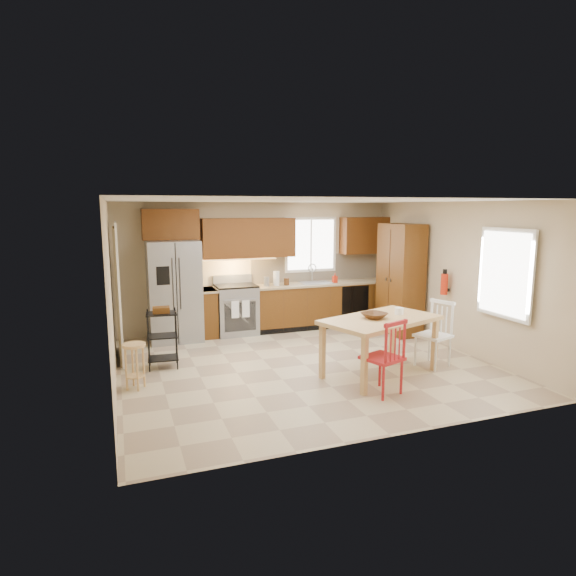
# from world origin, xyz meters

# --- Properties ---
(floor) EXTENTS (5.50, 5.50, 0.00)m
(floor) POSITION_xyz_m (0.00, 0.00, 0.00)
(floor) COLOR tan
(floor) RESTS_ON ground
(ceiling) EXTENTS (5.50, 5.00, 0.02)m
(ceiling) POSITION_xyz_m (0.00, 0.00, 2.50)
(ceiling) COLOR silver
(ceiling) RESTS_ON ground
(wall_back) EXTENTS (5.50, 0.02, 2.50)m
(wall_back) POSITION_xyz_m (0.00, 2.50, 1.25)
(wall_back) COLOR #CCB793
(wall_back) RESTS_ON ground
(wall_front) EXTENTS (5.50, 0.02, 2.50)m
(wall_front) POSITION_xyz_m (0.00, -2.50, 1.25)
(wall_front) COLOR #CCB793
(wall_front) RESTS_ON ground
(wall_left) EXTENTS (0.02, 5.00, 2.50)m
(wall_left) POSITION_xyz_m (-2.75, 0.00, 1.25)
(wall_left) COLOR #CCB793
(wall_left) RESTS_ON ground
(wall_right) EXTENTS (0.02, 5.00, 2.50)m
(wall_right) POSITION_xyz_m (2.75, 0.00, 1.25)
(wall_right) COLOR #CCB793
(wall_right) RESTS_ON ground
(refrigerator) EXTENTS (0.92, 0.75, 1.82)m
(refrigerator) POSITION_xyz_m (-1.70, 2.12, 0.91)
(refrigerator) COLOR gray
(refrigerator) RESTS_ON floor
(range_stove) EXTENTS (0.76, 0.63, 0.92)m
(range_stove) POSITION_xyz_m (-0.55, 2.19, 0.46)
(range_stove) COLOR gray
(range_stove) RESTS_ON floor
(base_cabinet_narrow) EXTENTS (0.30, 0.60, 0.90)m
(base_cabinet_narrow) POSITION_xyz_m (-1.10, 2.20, 0.45)
(base_cabinet_narrow) COLOR #583110
(base_cabinet_narrow) RESTS_ON floor
(base_cabinet_run) EXTENTS (2.92, 0.60, 0.90)m
(base_cabinet_run) POSITION_xyz_m (1.29, 2.20, 0.45)
(base_cabinet_run) COLOR #583110
(base_cabinet_run) RESTS_ON floor
(dishwasher) EXTENTS (0.60, 0.02, 0.78)m
(dishwasher) POSITION_xyz_m (1.85, 1.91, 0.45)
(dishwasher) COLOR black
(dishwasher) RESTS_ON floor
(backsplash) EXTENTS (2.92, 0.03, 0.55)m
(backsplash) POSITION_xyz_m (1.29, 2.48, 1.18)
(backsplash) COLOR beige
(backsplash) RESTS_ON wall_back
(upper_over_fridge) EXTENTS (1.00, 0.35, 0.55)m
(upper_over_fridge) POSITION_xyz_m (-1.70, 2.33, 2.10)
(upper_over_fridge) COLOR #532E0D
(upper_over_fridge) RESTS_ON wall_back
(upper_left_block) EXTENTS (1.80, 0.35, 0.75)m
(upper_left_block) POSITION_xyz_m (-0.25, 2.33, 1.83)
(upper_left_block) COLOR #532E0D
(upper_left_block) RESTS_ON wall_back
(upper_right_block) EXTENTS (1.00, 0.35, 0.75)m
(upper_right_block) POSITION_xyz_m (2.25, 2.33, 1.83)
(upper_right_block) COLOR #532E0D
(upper_right_block) RESTS_ON wall_back
(window_back) EXTENTS (1.12, 0.04, 1.12)m
(window_back) POSITION_xyz_m (1.10, 2.48, 1.65)
(window_back) COLOR white
(window_back) RESTS_ON wall_back
(sink) EXTENTS (0.62, 0.46, 0.16)m
(sink) POSITION_xyz_m (1.10, 2.20, 0.86)
(sink) COLOR gray
(sink) RESTS_ON base_cabinet_run
(undercab_glow) EXTENTS (1.60, 0.30, 0.01)m
(undercab_glow) POSITION_xyz_m (-0.55, 2.30, 1.43)
(undercab_glow) COLOR #FFBF66
(undercab_glow) RESTS_ON wall_back
(soap_bottle) EXTENTS (0.09, 0.09, 0.19)m
(soap_bottle) POSITION_xyz_m (1.48, 2.10, 1.00)
(soap_bottle) COLOR red
(soap_bottle) RESTS_ON base_cabinet_run
(paper_towel) EXTENTS (0.12, 0.12, 0.28)m
(paper_towel) POSITION_xyz_m (0.25, 2.15, 1.04)
(paper_towel) COLOR white
(paper_towel) RESTS_ON base_cabinet_run
(canister_steel) EXTENTS (0.11, 0.11, 0.18)m
(canister_steel) POSITION_xyz_m (0.05, 2.15, 0.99)
(canister_steel) COLOR gray
(canister_steel) RESTS_ON base_cabinet_run
(canister_wood) EXTENTS (0.10, 0.10, 0.14)m
(canister_wood) POSITION_xyz_m (0.45, 2.12, 0.97)
(canister_wood) COLOR #4A2B13
(canister_wood) RESTS_ON base_cabinet_run
(pantry) EXTENTS (0.50, 0.95, 2.10)m
(pantry) POSITION_xyz_m (2.43, 1.20, 1.05)
(pantry) COLOR #583110
(pantry) RESTS_ON floor
(fire_extinguisher) EXTENTS (0.12, 0.12, 0.36)m
(fire_extinguisher) POSITION_xyz_m (2.63, 0.15, 1.10)
(fire_extinguisher) COLOR red
(fire_extinguisher) RESTS_ON wall_right
(window_right) EXTENTS (0.04, 1.02, 1.32)m
(window_right) POSITION_xyz_m (2.68, -1.15, 1.45)
(window_right) COLOR white
(window_right) RESTS_ON wall_right
(doorway) EXTENTS (0.04, 0.95, 2.10)m
(doorway) POSITION_xyz_m (-2.67, 1.30, 1.05)
(doorway) COLOR #8C7A59
(doorway) RESTS_ON wall_left
(dining_table) EXTENTS (1.91, 1.46, 0.83)m
(dining_table) POSITION_xyz_m (0.87, -0.75, 0.41)
(dining_table) COLOR #DEB06F
(dining_table) RESTS_ON floor
(chair_red) EXTENTS (0.59, 0.59, 1.00)m
(chair_red) POSITION_xyz_m (0.52, -1.40, 0.50)
(chair_red) COLOR #AA1A1E
(chair_red) RESTS_ON floor
(chair_white) EXTENTS (0.59, 0.59, 1.00)m
(chair_white) POSITION_xyz_m (1.82, -0.70, 0.50)
(chair_white) COLOR white
(chair_white) RESTS_ON floor
(table_bowl) EXTENTS (0.44, 0.44, 0.08)m
(table_bowl) POSITION_xyz_m (0.76, -0.75, 0.84)
(table_bowl) COLOR #4A2B13
(table_bowl) RESTS_ON dining_table
(table_jar) EXTENTS (0.17, 0.17, 0.16)m
(table_jar) POSITION_xyz_m (1.24, -0.64, 0.87)
(table_jar) COLOR white
(table_jar) RESTS_ON dining_table
(bar_stool) EXTENTS (0.35, 0.35, 0.62)m
(bar_stool) POSITION_xyz_m (-2.50, -0.15, 0.31)
(bar_stool) COLOR #DEB06F
(bar_stool) RESTS_ON floor
(utility_cart) EXTENTS (0.47, 0.38, 0.89)m
(utility_cart) POSITION_xyz_m (-2.07, 0.61, 0.44)
(utility_cart) COLOR black
(utility_cart) RESTS_ON floor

